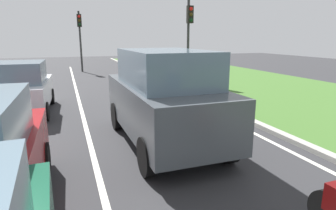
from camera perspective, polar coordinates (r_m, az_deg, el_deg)
ground_plane at (r=11.40m, az=-13.32°, el=-0.13°), size 60.00×60.00×0.00m
lane_line_center at (r=11.35m, az=-16.83°, el=-0.39°), size 0.12×32.00×0.01m
lane_line_right_edge at (r=12.29m, az=3.57°, el=1.18°), size 0.12×32.00×0.01m
grass_verge_right at (r=14.88m, az=21.22°, el=2.52°), size 9.00×48.00×0.06m
curb_right at (r=12.48m, az=5.68°, el=1.59°), size 0.24×48.00×0.12m
car_suv_ahead at (r=6.90m, az=-0.75°, el=1.55°), size 2.02×4.52×2.28m
car_hatchback_far at (r=10.93m, az=-26.76°, el=2.96°), size 1.84×3.76×1.78m
traffic_light_near_right at (r=16.21m, az=4.19°, el=14.79°), size 0.32×0.50×4.53m
traffic_light_far_median at (r=22.82m, az=-16.97°, el=13.77°), size 0.32×0.50×4.42m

